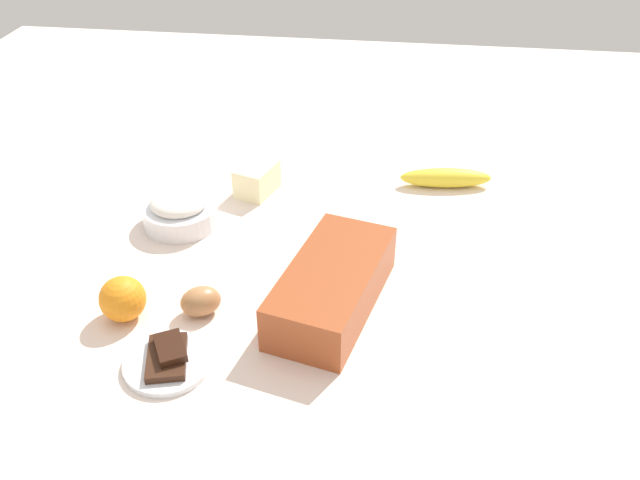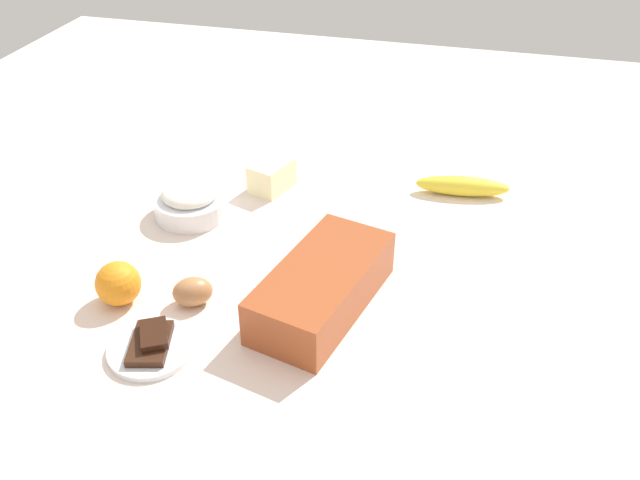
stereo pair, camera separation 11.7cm
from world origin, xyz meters
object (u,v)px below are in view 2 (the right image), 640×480
Objects in this scene: loaf_pan at (322,286)px; chocolate_plate at (151,346)px; flour_bowl at (191,201)px; banana at (462,186)px; orange_fruit at (118,283)px; egg_near_butter at (193,292)px; butter_block at (272,176)px.

loaf_pan is 0.28m from chocolate_plate.
flour_bowl is at bearing 14.39° from chocolate_plate.
banana is 2.59× the size of orange_fruit.
egg_near_butter is at bearing -8.15° from chocolate_plate.
orange_fruit is (-0.07, 0.32, -0.01)m from loaf_pan.
loaf_pan is at bearing -149.93° from butter_block.
loaf_pan is 0.39m from butter_block.
loaf_pan reaches higher than banana.
orange_fruit is (-0.27, 0.01, 0.00)m from flour_bowl.
butter_block is at bearing -1.35° from egg_near_butter.
butter_block is at bearing -17.18° from orange_fruit.
orange_fruit reaches higher than flour_bowl.
orange_fruit is at bearing 116.17° from loaf_pan.
flour_bowl is at bearing 71.28° from loaf_pan.
loaf_pan is 4.64× the size of egg_near_butter.
flour_bowl is 0.18m from butter_block.
orange_fruit is at bearing 47.08° from chocolate_plate.
butter_block is 1.38× the size of egg_near_butter.
loaf_pan is 3.36× the size of butter_block.
chocolate_plate is (-0.12, 0.02, -0.01)m from egg_near_butter.
flour_bowl is 2.18× the size of egg_near_butter.
chocolate_plate is at bearing 171.85° from egg_near_butter.
loaf_pan is 0.33m from orange_fruit.
banana is (0.41, -0.19, -0.02)m from loaf_pan.
loaf_pan is 2.33× the size of chocolate_plate.
banana is at bearing -40.65° from egg_near_butter.
banana is 2.11× the size of butter_block.
egg_near_butter is (-0.46, 0.40, 0.00)m from banana.
loaf_pan reaches higher than egg_near_butter.
loaf_pan is at bearing -77.10° from egg_near_butter.
banana is 1.46× the size of chocolate_plate.
flour_bowl reaches higher than chocolate_plate.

